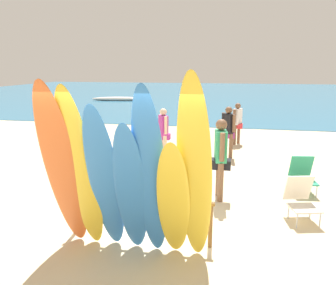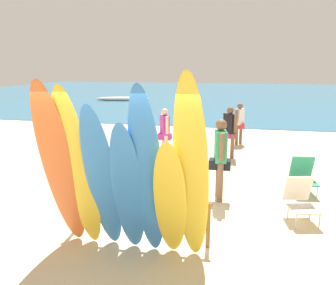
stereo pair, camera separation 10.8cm
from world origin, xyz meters
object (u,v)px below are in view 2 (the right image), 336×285
Objects in this scene: surfboard_rack at (137,207)px; surfboard_yellow_6 at (191,175)px; distant_boat at (123,99)px; beach_chair_blue at (301,198)px; surfboard_blue_3 at (128,191)px; beachgoer_midbeach at (230,128)px; surfboard_blue_4 at (147,177)px; beachgoer_strolling at (189,125)px; beach_chair_red at (303,174)px; beachgoer_by_water at (165,130)px; surfboard_yellow_5 at (170,202)px; surfboard_orange_0 at (60,169)px; surfboard_blue_2 at (102,182)px; beachgoer_photographing at (220,154)px; surfboard_yellow_1 at (78,172)px; beachgoer_near_rack at (239,121)px.

surfboard_yellow_6 is at bearing -32.87° from surfboard_rack.
beach_chair_blue is at bearing -62.13° from distant_boat.
beachgoer_midbeach is (1.22, 6.15, -0.15)m from surfboard_blue_3.
surfboard_blue_4 is 6.68m from beachgoer_strolling.
beach_chair_red is (2.98, 3.38, -0.63)m from surfboard_blue_3.
beachgoer_strolling reaches higher than beachgoer_by_water.
beachgoer_by_water is (-1.64, 5.65, -0.50)m from surfboard_yellow_6.
surfboard_yellow_5 is 2.41× the size of beach_chair_red.
beachgoer_midbeach is at bearing 90.26° from surfboard_yellow_6.
surfboard_orange_0 reaches higher than surfboard_blue_2.
beachgoer_by_water is 1.88× the size of beach_chair_red.
surfboard_yellow_5 is 2.70m from beachgoer_photographing.
beachgoer_photographing is (1.15, 2.64, -0.06)m from surfboard_blue_3.
beachgoer_midbeach is at bearing 77.29° from surfboard_rack.
beach_chair_red is (3.70, -2.19, -0.47)m from beachgoer_by_water.
beachgoer_photographing is at bearing 73.69° from surfboard_blue_4.
surfboard_yellow_5 is at bearing -15.50° from beachgoer_by_water.
surfboard_yellow_1 is 1.05m from surfboard_blue_4.
beach_chair_blue is at bearing 26.09° from surfboard_rack.
surfboard_blue_3 reaches higher than beachgoer_midbeach.
surfboard_orange_0 is 1.33m from surfboard_blue_4.
beachgoer_photographing is at bearing 58.01° from surfboard_yellow_1.
beach_chair_blue is at bearing 38.85° from surfboard_yellow_5.
surfboard_yellow_6 is at bearing -44.26° from beachgoer_midbeach.
surfboard_yellow_1 is at bearing -165.34° from beach_chair_blue.
beachgoer_strolling is at bearing -63.05° from distant_boat.
surfboard_blue_3 is 0.50× the size of distant_boat.
beach_chair_blue is at bearing -54.64° from beachgoer_strolling.
beachgoer_by_water is at bearing -66.25° from distant_boat.
beachgoer_by_water reaches higher than beach_chair_red.
beachgoer_strolling is (-0.07, 6.06, 0.34)m from surfboard_rack.
beachgoer_strolling reaches higher than beach_chair_red.
beachgoer_by_water is at bearing 118.35° from beach_chair_blue.
surfboard_blue_3 is 1.39× the size of beachgoer_midbeach.
surfboard_blue_2 reaches higher than beachgoer_near_rack.
surfboard_rack is 1.56× the size of beachgoer_by_water.
distant_boat is at bearing 168.50° from beachgoer_midbeach.
surfboard_blue_3 is 0.82× the size of surfboard_blue_4.
beachgoer_photographing reaches higher than surfboard_rack.
surfboard_blue_2 is 23.35m from distant_boat.
beachgoer_midbeach is (0.30, 6.23, -0.48)m from surfboard_yellow_6.
beachgoer_by_water is (-0.72, 5.57, -0.17)m from surfboard_blue_3.
surfboard_yellow_5 is at bearing -132.67° from beach_chair_red.
beach_chair_blue reaches higher than surfboard_rack.
surfboard_orange_0 is at bearing -61.47° from beachgoer_midbeach.
beach_chair_red is (3.09, -3.22, -0.48)m from beachgoer_strolling.
surfboard_blue_2 reaches higher than beachgoer_strolling.
surfboard_orange_0 is 1.06m from surfboard_blue_3.
surfboard_blue_3 reaches higher than beachgoer_photographing.
beachgoer_near_rack is 0.96× the size of beachgoer_by_water.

